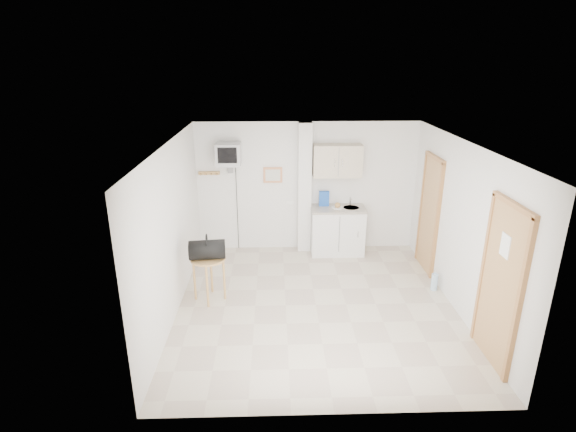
{
  "coord_description": "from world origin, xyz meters",
  "views": [
    {
      "loc": [
        -0.62,
        -6.05,
        3.61
      ],
      "look_at": [
        -0.41,
        0.6,
        1.25
      ],
      "focal_mm": 28.0,
      "sensor_mm": 36.0,
      "label": 1
    }
  ],
  "objects_px": {
    "duffel_bag": "(207,249)",
    "water_bottle": "(434,282)",
    "round_table": "(208,265)",
    "crt_television": "(229,155)"
  },
  "relations": [
    {
      "from": "duffel_bag",
      "to": "water_bottle",
      "type": "bearing_deg",
      "value": -1.99
    },
    {
      "from": "crt_television",
      "to": "duffel_bag",
      "type": "relative_size",
      "value": 3.81
    },
    {
      "from": "crt_television",
      "to": "round_table",
      "type": "xyz_separation_m",
      "value": [
        -0.2,
        -1.79,
        -1.34
      ]
    },
    {
      "from": "water_bottle",
      "to": "round_table",
      "type": "bearing_deg",
      "value": -177.03
    },
    {
      "from": "crt_television",
      "to": "duffel_bag",
      "type": "xyz_separation_m",
      "value": [
        -0.2,
        -1.83,
        -1.07
      ]
    },
    {
      "from": "crt_television",
      "to": "round_table",
      "type": "relative_size",
      "value": 3.0
    },
    {
      "from": "crt_television",
      "to": "round_table",
      "type": "bearing_deg",
      "value": -96.39
    },
    {
      "from": "crt_television",
      "to": "duffel_bag",
      "type": "distance_m",
      "value": 2.12
    },
    {
      "from": "crt_television",
      "to": "duffel_bag",
      "type": "bearing_deg",
      "value": -96.2
    },
    {
      "from": "round_table",
      "to": "water_bottle",
      "type": "height_order",
      "value": "round_table"
    }
  ]
}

